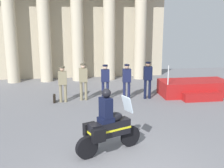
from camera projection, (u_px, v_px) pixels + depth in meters
colonnade_backdrop at (77, 25)px, 17.22m from camera, size 11.20×1.58×6.26m
reviewing_stand at (194, 88)px, 14.00m from camera, size 3.32×2.02×1.64m
officer_in_row_0 at (63, 81)px, 12.75m from camera, size 0.38×0.24×1.65m
officer_in_row_1 at (83, 79)px, 13.04m from camera, size 0.38×0.24×1.73m
officer_in_row_2 at (105, 79)px, 13.16m from camera, size 0.38×0.24×1.66m
officer_in_row_3 at (127, 79)px, 13.21m from camera, size 0.38×0.24×1.68m
officer_in_row_4 at (148, 77)px, 13.29m from camera, size 0.38×0.24×1.77m
motorcycle_with_rider at (107, 127)px, 7.93m from camera, size 1.97×1.05×1.90m
briefcase_on_ground at (54, 99)px, 12.88m from camera, size 0.10×0.32×0.36m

